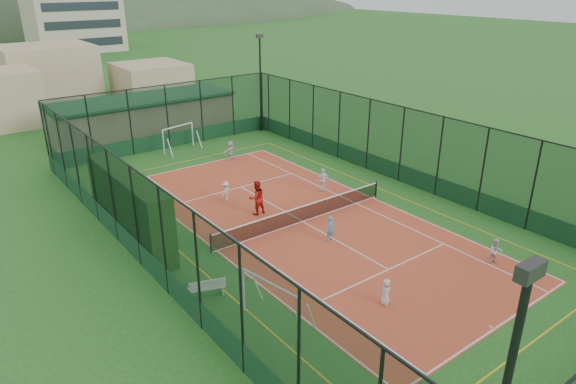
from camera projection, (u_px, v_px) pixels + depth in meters
The scene contains 18 objects.
ground at pixel (303, 222), 28.58m from camera, with size 300.00×300.00×0.00m, color #2A581E.
court_slab at pixel (303, 222), 28.58m from camera, with size 11.17×23.97×0.01m, color #AA4225.
tennis_net at pixel (303, 213), 28.37m from camera, with size 11.67×0.12×1.06m, color black, non-canonical shape.
perimeter_fence at pixel (303, 180), 27.61m from camera, with size 18.12×34.12×5.00m, color black, non-canonical shape.
floodlight_ne at pixel (261, 84), 43.98m from camera, with size 0.60×0.26×8.25m, color black, non-canonical shape.
clubhouse at pixel (143, 116), 44.14m from camera, with size 15.20×7.20×3.15m, color tan, non-canonical shape.
hedge_left at pixel (130, 207), 25.98m from camera, with size 1.24×8.27×3.62m, color black.
white_bench at pixel (206, 287), 21.74m from camera, with size 1.56×0.43×0.88m, color white, non-canonical shape.
futsal_goal_near at pixel (269, 304), 19.67m from camera, with size 0.88×3.04×1.96m, color white, non-canonical shape.
futsal_goal_far at pixel (178, 138), 40.07m from camera, with size 2.99×0.87×1.93m, color white, non-canonical shape.
child_near_left at pixel (386, 292), 21.16m from camera, with size 0.57×0.37×1.16m, color silver.
child_near_mid at pixel (331, 229), 26.27m from camera, with size 0.50×0.33×1.36m, color #448DC3.
child_near_right at pixel (496, 251), 24.16m from camera, with size 0.62×0.48×1.28m, color silver.
child_far_left at pixel (226, 191), 30.97m from camera, with size 0.81×0.46×1.25m, color silver.
child_far_right at pixel (323, 180), 32.32m from camera, with size 0.90×0.37×1.53m, color white.
child_far_back at pixel (231, 151), 37.96m from camera, with size 1.33×0.43×1.44m, color silver.
coach at pixel (257, 198), 29.12m from camera, with size 0.98×0.76×2.02m, color #B51713.
tennis_balls at pixel (287, 211), 29.79m from camera, with size 5.22×1.31×0.07m.
Camera 1 is at (-16.20, -19.99, 12.57)m, focal length 32.00 mm.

